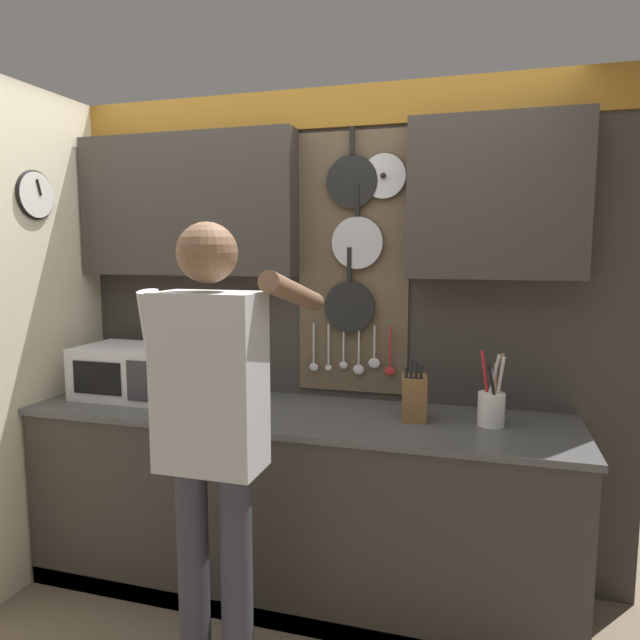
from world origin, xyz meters
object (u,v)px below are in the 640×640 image
(knife_block, at_px, (414,397))
(person, at_px, (213,416))
(microwave, at_px, (129,371))
(utensil_crock, at_px, (492,406))

(knife_block, height_order, person, person)
(microwave, bearing_deg, utensil_crock, 0.03)
(utensil_crock, relative_size, person, 0.19)
(knife_block, relative_size, person, 0.16)
(utensil_crock, height_order, person, person)
(utensil_crock, bearing_deg, microwave, -179.97)
(person, bearing_deg, utensil_crock, 35.29)
(knife_block, height_order, utensil_crock, utensil_crock)
(microwave, bearing_deg, person, -39.79)
(microwave, xyz_separation_m, knife_block, (1.50, 0.00, -0.03))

